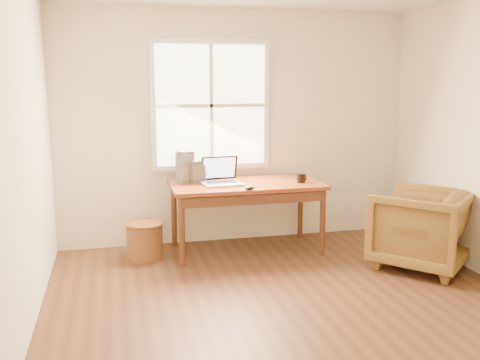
# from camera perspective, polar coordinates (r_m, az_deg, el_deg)

# --- Properties ---
(room_shell) EXTENTS (4.04, 4.54, 2.64)m
(room_shell) POSITION_cam_1_polar(r_m,az_deg,el_deg) (4.04, 6.08, 3.24)
(room_shell) COLOR #502E1B
(room_shell) RESTS_ON ground
(desk) EXTENTS (1.60, 0.80, 0.04)m
(desk) POSITION_cam_1_polar(r_m,az_deg,el_deg) (5.69, 0.68, -0.50)
(desk) COLOR brown
(desk) RESTS_ON room_shell
(armchair) EXTENTS (1.19, 1.20, 0.78)m
(armchair) POSITION_cam_1_polar(r_m,az_deg,el_deg) (5.58, 18.70, -4.90)
(armchair) COLOR brown
(armchair) RESTS_ON room_shell
(wicker_stool) EXTENTS (0.42, 0.42, 0.37)m
(wicker_stool) POSITION_cam_1_polar(r_m,az_deg,el_deg) (5.67, -10.12, -6.40)
(wicker_stool) COLOR brown
(wicker_stool) RESTS_ON room_shell
(laptop) EXTENTS (0.40, 0.42, 0.28)m
(laptop) POSITION_cam_1_polar(r_m,az_deg,el_deg) (5.55, -1.90, 0.87)
(laptop) COLOR silver
(laptop) RESTS_ON desk
(mouse) EXTENTS (0.12, 0.09, 0.04)m
(mouse) POSITION_cam_1_polar(r_m,az_deg,el_deg) (5.33, 1.03, -0.86)
(mouse) COLOR black
(mouse) RESTS_ON desk
(coffee_mug) EXTENTS (0.12, 0.12, 0.10)m
(coffee_mug) POSITION_cam_1_polar(r_m,az_deg,el_deg) (5.72, 6.51, 0.20)
(coffee_mug) COLOR black
(coffee_mug) RESTS_ON desk
(cd_stack_a) EXTENTS (0.19, 0.18, 0.29)m
(cd_stack_a) POSITION_cam_1_polar(r_m,az_deg,el_deg) (5.86, -6.04, 1.42)
(cd_stack_a) COLOR silver
(cd_stack_a) RESTS_ON desk
(cd_stack_b) EXTENTS (0.19, 0.18, 0.24)m
(cd_stack_b) POSITION_cam_1_polar(r_m,az_deg,el_deg) (5.69, -4.65, 0.89)
(cd_stack_b) COLOR #27272D
(cd_stack_b) RESTS_ON desk
(cd_stack_c) EXTENTS (0.19, 0.18, 0.34)m
(cd_stack_c) POSITION_cam_1_polar(r_m,az_deg,el_deg) (5.70, -5.83, 1.40)
(cd_stack_c) COLOR #A3A5B1
(cd_stack_c) RESTS_ON desk
(cd_stack_d) EXTENTS (0.16, 0.15, 0.16)m
(cd_stack_d) POSITION_cam_1_polar(r_m,az_deg,el_deg) (5.85, -3.02, 0.80)
(cd_stack_d) COLOR #ACB1B8
(cd_stack_d) RESTS_ON desk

